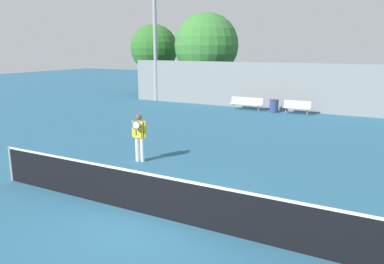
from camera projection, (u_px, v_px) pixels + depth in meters
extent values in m
plane|color=#285B7A|center=(153.00, 216.00, 9.09)|extent=(100.00, 100.00, 0.00)
cylinder|color=#99999E|center=(11.00, 164.00, 11.39)|extent=(0.09, 0.09, 1.07)
cube|color=black|center=(152.00, 196.00, 8.98)|extent=(10.30, 0.03, 1.02)
cube|color=white|center=(152.00, 175.00, 8.86)|extent=(10.30, 0.04, 0.05)
cylinder|color=silver|center=(137.00, 149.00, 13.39)|extent=(0.14, 0.14, 0.87)
cylinder|color=silver|center=(142.00, 150.00, 13.35)|extent=(0.14, 0.14, 0.87)
cube|color=yellow|center=(139.00, 129.00, 13.21)|extent=(0.38, 0.28, 0.60)
cylinder|color=yellow|center=(133.00, 129.00, 13.26)|extent=(0.10, 0.10, 0.58)
cylinder|color=yellow|center=(145.00, 129.00, 13.15)|extent=(0.10, 0.10, 0.58)
sphere|color=brown|center=(139.00, 117.00, 13.11)|extent=(0.21, 0.21, 0.21)
cylinder|color=black|center=(136.00, 132.00, 12.95)|extent=(0.03, 0.03, 0.22)
torus|color=black|center=(136.00, 125.00, 12.90)|extent=(0.31, 0.10, 0.31)
cylinder|color=silver|center=(136.00, 125.00, 12.90)|extent=(0.26, 0.07, 0.27)
cube|color=silver|center=(246.00, 104.00, 24.30)|extent=(2.14, 0.40, 0.04)
cylinder|color=gray|center=(234.00, 106.00, 24.74)|extent=(0.06, 0.06, 0.40)
cylinder|color=gray|center=(258.00, 108.00, 23.95)|extent=(0.06, 0.06, 0.40)
cube|color=silver|center=(247.00, 100.00, 24.40)|extent=(2.14, 0.04, 0.40)
cube|color=silver|center=(297.00, 108.00, 22.78)|extent=(1.64, 0.40, 0.04)
cylinder|color=gray|center=(286.00, 111.00, 23.13)|extent=(0.06, 0.06, 0.40)
cylinder|color=gray|center=(307.00, 112.00, 22.52)|extent=(0.06, 0.06, 0.40)
cube|color=silver|center=(297.00, 104.00, 22.88)|extent=(1.64, 0.04, 0.40)
cylinder|color=#939399|center=(155.00, 36.00, 27.98)|extent=(0.29, 0.29, 9.68)
cylinder|color=navy|center=(274.00, 106.00, 23.61)|extent=(0.55, 0.55, 0.77)
cylinder|color=#333338|center=(274.00, 100.00, 23.52)|extent=(0.58, 0.58, 0.04)
cube|color=gray|center=(307.00, 88.00, 23.39)|extent=(26.09, 0.06, 3.07)
cylinder|color=brown|center=(155.00, 80.00, 33.52)|extent=(0.37, 0.37, 2.30)
sphere|color=#2D6B28|center=(154.00, 48.00, 32.91)|extent=(4.15, 4.15, 4.15)
cylinder|color=brown|center=(206.00, 86.00, 29.12)|extent=(0.50, 0.50, 2.23)
sphere|color=#387A33|center=(206.00, 45.00, 28.45)|extent=(4.88, 4.88, 4.88)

